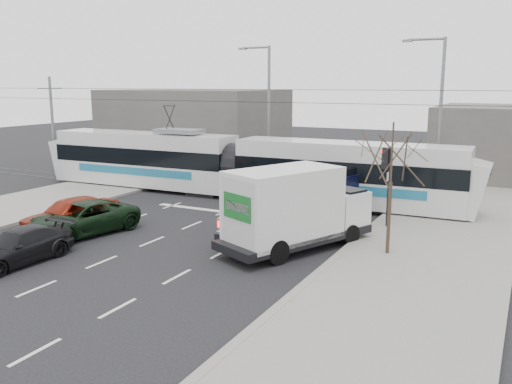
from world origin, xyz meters
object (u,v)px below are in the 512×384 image
at_px(red_car, 71,214).
at_px(dark_car, 18,247).
at_px(navy_pickup, 321,194).
at_px(tram, 237,166).
at_px(green_car, 81,219).
at_px(silver_pickup, 268,210).
at_px(box_truck, 295,209).
at_px(bare_tree, 392,159).
at_px(street_lamp_near, 437,110).
at_px(traffic_signal, 387,170).
at_px(street_lamp_far, 266,105).

bearing_deg(red_car, dark_car, -57.25).
bearing_deg(navy_pickup, tram, 172.73).
xyz_separation_m(green_car, dark_car, (0.76, -3.96, -0.08)).
bearing_deg(silver_pickup, red_car, -158.75).
xyz_separation_m(silver_pickup, box_truck, (2.03, -1.73, 0.61)).
xyz_separation_m(bare_tree, silver_pickup, (-5.59, 0.98, -2.76)).
height_order(bare_tree, box_truck, bare_tree).
distance_m(street_lamp_near, box_truck, 13.15).
bearing_deg(tram, street_lamp_near, 20.94).
bearing_deg(red_car, tram, 84.23).
height_order(silver_pickup, box_truck, box_truck).
bearing_deg(traffic_signal, silver_pickup, -145.91).
distance_m(street_lamp_near, green_car, 19.61).
bearing_deg(box_truck, dark_car, -119.51).
relative_size(bare_tree, street_lamp_near, 0.56).
xyz_separation_m(silver_pickup, green_car, (-7.12, -4.00, -0.32)).
bearing_deg(bare_tree, traffic_signal, 105.76).
bearing_deg(dark_car, tram, 86.60).
bearing_deg(navy_pickup, box_truck, -65.46).
xyz_separation_m(street_lamp_near, box_truck, (-3.28, -12.25, -3.47)).
bearing_deg(street_lamp_far, street_lamp_near, -9.87).
distance_m(street_lamp_near, tram, 11.66).
height_order(traffic_signal, red_car, traffic_signal).
distance_m(bare_tree, tram, 12.98).
bearing_deg(tram, navy_pickup, -24.11).
xyz_separation_m(bare_tree, street_lamp_near, (-0.29, 11.50, 1.32)).
bearing_deg(traffic_signal, tram, 161.33).
xyz_separation_m(tram, green_car, (-2.09, -10.22, -1.13)).
bearing_deg(red_car, street_lamp_far, 94.64).
bearing_deg(green_car, silver_pickup, 41.05).
distance_m(traffic_signal, street_lamp_far, 14.47).
distance_m(bare_tree, red_car, 14.23).
bearing_deg(silver_pickup, bare_tree, -13.37).
bearing_deg(dark_car, street_lamp_near, 59.72).
height_order(traffic_signal, tram, tram).
height_order(bare_tree, silver_pickup, bare_tree).
relative_size(box_truck, dark_car, 1.61).
relative_size(bare_tree, tram, 0.20).
height_order(box_truck, green_car, box_truck).
bearing_deg(red_car, bare_tree, 22.45).
bearing_deg(box_truck, bare_tree, 35.79).
height_order(street_lamp_far, red_car, street_lamp_far).
bearing_deg(traffic_signal, red_car, -151.76).
xyz_separation_m(street_lamp_near, silver_pickup, (-5.30, -10.52, -4.08)).
xyz_separation_m(bare_tree, street_lamp_far, (-11.79, 13.50, 1.32)).
bearing_deg(street_lamp_near, tram, -157.42).
distance_m(bare_tree, navy_pickup, 6.95).
relative_size(street_lamp_near, tram, 0.35).
height_order(navy_pickup, green_car, navy_pickup).
xyz_separation_m(box_truck, dark_car, (-8.39, -6.23, -1.01)).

